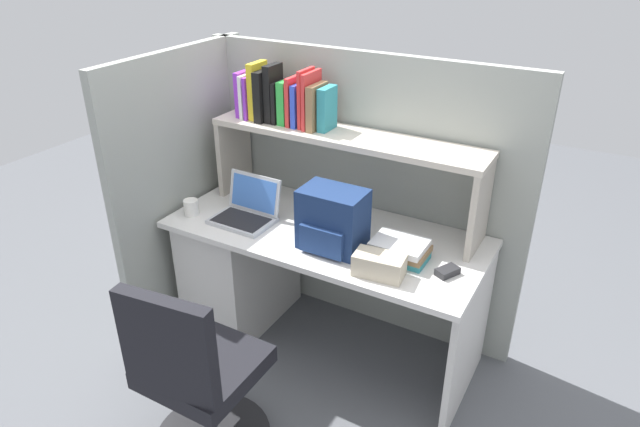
% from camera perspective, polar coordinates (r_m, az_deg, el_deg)
% --- Properties ---
extents(ground_plane, '(8.00, 8.00, 0.00)m').
position_cam_1_polar(ground_plane, '(3.24, 0.45, -13.11)').
color(ground_plane, '#595B60').
extents(desk, '(1.60, 0.70, 0.73)m').
position_cam_1_polar(desk, '(3.17, -5.71, -5.20)').
color(desk, silver).
rests_on(desk, ground_plane).
extents(cubicle_partition_rear, '(1.84, 0.05, 1.55)m').
position_cam_1_polar(cubicle_partition_rear, '(3.10, 3.92, 1.95)').
color(cubicle_partition_rear, '#939991').
rests_on(cubicle_partition_rear, ground_plane).
extents(cubicle_partition_left, '(0.05, 1.06, 1.55)m').
position_cam_1_polar(cubicle_partition_left, '(3.22, -13.29, 2.25)').
color(cubicle_partition_left, '#939991').
rests_on(cubicle_partition_left, ground_plane).
extents(overhead_hutch, '(1.44, 0.28, 0.45)m').
position_cam_1_polar(overhead_hutch, '(2.83, 2.51, 6.21)').
color(overhead_hutch, '#B3A99C').
rests_on(overhead_hutch, desk).
extents(reference_books_on_shelf, '(0.54, 0.19, 0.29)m').
position_cam_1_polar(reference_books_on_shelf, '(2.93, -3.85, 11.55)').
color(reference_books_on_shelf, purple).
rests_on(reference_books_on_shelf, overhead_hutch).
extents(laptop, '(0.31, 0.26, 0.22)m').
position_cam_1_polar(laptop, '(2.93, -7.43, 0.30)').
color(laptop, '#B7BABF').
rests_on(laptop, desk).
extents(backpack, '(0.30, 0.22, 0.29)m').
position_cam_1_polar(backpack, '(2.61, 1.24, -0.71)').
color(backpack, navy).
rests_on(backpack, desk).
extents(computer_mouse, '(0.10, 0.12, 0.03)m').
position_cam_1_polar(computer_mouse, '(2.54, 12.78, -5.74)').
color(computer_mouse, '#262628').
rests_on(computer_mouse, desk).
extents(paper_cup, '(0.08, 0.08, 0.08)m').
position_cam_1_polar(paper_cup, '(3.03, -12.92, 0.61)').
color(paper_cup, white).
rests_on(paper_cup, desk).
extents(tissue_box, '(0.23, 0.14, 0.10)m').
position_cam_1_polar(tissue_box, '(2.47, 6.01, -5.21)').
color(tissue_box, '#BFB299').
rests_on(tissue_box, desk).
extents(desk_book_stack, '(0.25, 0.18, 0.09)m').
position_cam_1_polar(desk_book_stack, '(2.60, 8.19, -3.63)').
color(desk_book_stack, teal).
rests_on(desk_book_stack, desk).
extents(office_chair, '(0.52, 0.52, 0.93)m').
position_cam_1_polar(office_chair, '(2.49, -12.24, -16.66)').
color(office_chair, black).
rests_on(office_chair, ground_plane).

